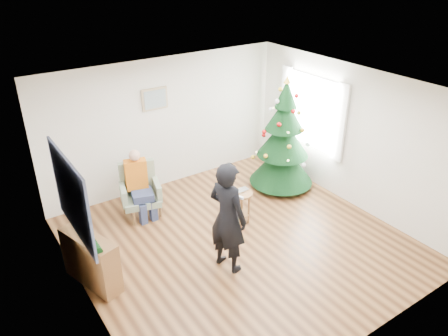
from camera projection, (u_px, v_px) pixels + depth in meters
floor at (239, 242)px, 7.27m from camera, size 5.00×5.00×0.00m
ceiling at (242, 90)px, 6.09m from camera, size 5.00×5.00×0.00m
wall_back at (165, 124)px, 8.53m from camera, size 5.00×0.00×5.00m
wall_front at (373, 259)px, 4.84m from camera, size 5.00×0.00×5.00m
wall_left at (79, 225)px, 5.43m from camera, size 0.00×5.00×5.00m
wall_right at (351, 137)px, 7.93m from camera, size 0.00×5.00×5.00m
window_panel at (312, 112)px, 8.57m from camera, size 0.04×1.30×1.40m
curtains at (311, 112)px, 8.55m from camera, size 0.05×1.75×1.50m
christmas_tree at (283, 140)px, 8.51m from camera, size 1.27×1.27×2.30m
stool at (241, 207)px, 7.65m from camera, size 0.40×0.40×0.61m
laptop at (241, 192)px, 7.51m from camera, size 0.34×0.22×0.03m
armchair at (141, 197)px, 7.90m from camera, size 0.80×0.77×0.96m
seated_person at (139, 184)px, 7.72m from camera, size 0.45×0.60×1.26m
standing_man at (228, 217)px, 6.33m from camera, size 0.58×0.74×1.77m
game_controller at (240, 197)px, 6.27m from camera, size 0.07×0.13×0.04m
console at (91, 260)px, 6.22m from camera, size 0.58×1.04×0.80m
garland at (87, 236)px, 6.03m from camera, size 0.14×0.90×0.14m
tapestry at (71, 197)px, 5.56m from camera, size 0.03×1.50×1.15m
framed_picture at (155, 99)px, 8.15m from camera, size 0.52×0.05×0.42m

